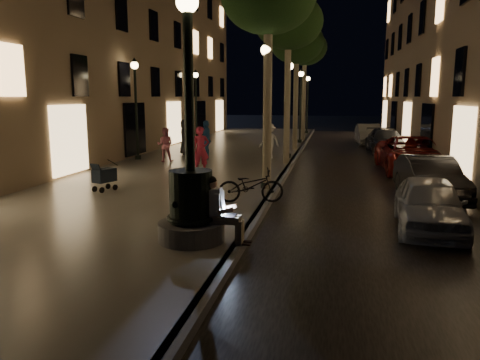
% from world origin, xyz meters
% --- Properties ---
extents(ground, '(120.00, 120.00, 0.00)m').
position_xyz_m(ground, '(0.00, 15.00, 0.00)').
color(ground, black).
rests_on(ground, ground).
extents(cobble_lane, '(6.00, 45.00, 0.02)m').
position_xyz_m(cobble_lane, '(3.00, 15.00, 0.01)').
color(cobble_lane, black).
rests_on(cobble_lane, ground).
extents(promenade, '(8.00, 45.00, 0.20)m').
position_xyz_m(promenade, '(-4.00, 15.00, 0.10)').
color(promenade, slate).
rests_on(promenade, ground).
extents(curb_strip, '(0.25, 45.00, 0.20)m').
position_xyz_m(curb_strip, '(0.00, 15.00, 0.10)').
color(curb_strip, '#59595B').
rests_on(curb_strip, ground).
extents(building_left, '(8.00, 36.00, 15.00)m').
position_xyz_m(building_left, '(-12.00, 18.00, 7.50)').
color(building_left, '#806B50').
rests_on(building_left, ground).
extents(fountain_lamppost, '(1.40, 1.40, 5.21)m').
position_xyz_m(fountain_lamppost, '(-1.00, 2.00, 1.21)').
color(fountain_lamppost, '#59595B').
rests_on(fountain_lamppost, promenade).
extents(seated_man_laptop, '(1.03, 0.35, 1.40)m').
position_xyz_m(seated_man_laptop, '(-0.39, 2.00, 0.93)').
color(seated_man_laptop, tan).
rests_on(seated_man_laptop, promenade).
extents(tree_second, '(3.00, 3.00, 7.40)m').
position_xyz_m(tree_second, '(-0.20, 14.00, 6.33)').
color(tree_second, '#6B604C').
rests_on(tree_second, promenade).
extents(tree_third, '(3.00, 3.00, 7.20)m').
position_xyz_m(tree_third, '(-0.30, 20.00, 6.14)').
color(tree_third, '#6B604C').
rests_on(tree_third, promenade).
extents(tree_far, '(3.00, 3.00, 7.50)m').
position_xyz_m(tree_far, '(-0.22, 26.00, 6.43)').
color(tree_far, '#6B604C').
rests_on(tree_far, promenade).
extents(lamp_curb_a, '(0.36, 0.36, 4.81)m').
position_xyz_m(lamp_curb_a, '(-0.30, 8.00, 3.24)').
color(lamp_curb_a, black).
rests_on(lamp_curb_a, promenade).
extents(lamp_curb_b, '(0.36, 0.36, 4.81)m').
position_xyz_m(lamp_curb_b, '(-0.30, 16.00, 3.24)').
color(lamp_curb_b, black).
rests_on(lamp_curb_b, promenade).
extents(lamp_curb_c, '(0.36, 0.36, 4.81)m').
position_xyz_m(lamp_curb_c, '(-0.30, 24.00, 3.24)').
color(lamp_curb_c, black).
rests_on(lamp_curb_c, promenade).
extents(lamp_curb_d, '(0.36, 0.36, 4.81)m').
position_xyz_m(lamp_curb_d, '(-0.30, 32.00, 3.24)').
color(lamp_curb_d, black).
rests_on(lamp_curb_d, promenade).
extents(lamp_left_b, '(0.36, 0.36, 4.81)m').
position_xyz_m(lamp_left_b, '(-7.40, 14.00, 3.24)').
color(lamp_left_b, black).
rests_on(lamp_left_b, promenade).
extents(lamp_left_c, '(0.36, 0.36, 4.81)m').
position_xyz_m(lamp_left_c, '(-7.40, 24.00, 3.24)').
color(lamp_left_c, black).
rests_on(lamp_left_c, promenade).
extents(stroller, '(0.64, 0.99, 1.01)m').
position_xyz_m(stroller, '(-5.29, 6.49, 0.71)').
color(stroller, black).
rests_on(stroller, promenade).
extents(car_front, '(1.83, 3.89, 1.29)m').
position_xyz_m(car_front, '(4.19, 4.53, 0.64)').
color(car_front, '#B3B7BB').
rests_on(car_front, ground).
extents(car_second, '(1.77, 4.21, 1.35)m').
position_xyz_m(car_second, '(4.88, 8.19, 0.68)').
color(car_second, black).
rests_on(car_second, ground).
extents(car_third, '(2.79, 5.63, 1.54)m').
position_xyz_m(car_third, '(5.20, 13.64, 0.77)').
color(car_third, maroon).
rests_on(car_third, ground).
extents(car_rear, '(2.15, 4.80, 1.37)m').
position_xyz_m(car_rear, '(4.83, 20.84, 0.68)').
color(car_rear, '#2D2E32').
rests_on(car_rear, ground).
extents(car_fifth, '(1.65, 4.27, 1.39)m').
position_xyz_m(car_fifth, '(4.18, 25.29, 0.69)').
color(car_fifth, gray).
rests_on(car_fifth, ground).
extents(pedestrian_red, '(0.79, 0.66, 1.85)m').
position_xyz_m(pedestrian_red, '(-3.26, 10.62, 1.12)').
color(pedestrian_red, '#AC223B').
rests_on(pedestrian_red, promenade).
extents(pedestrian_pink, '(0.86, 0.72, 1.59)m').
position_xyz_m(pedestrian_pink, '(-5.80, 13.47, 0.99)').
color(pedestrian_pink, '#C2677A').
rests_on(pedestrian_pink, promenade).
extents(pedestrian_white, '(1.27, 1.20, 1.73)m').
position_xyz_m(pedestrian_white, '(-1.20, 15.59, 1.06)').
color(pedestrian_white, silver).
rests_on(pedestrian_white, promenade).
extents(pedestrian_blue, '(0.62, 1.15, 1.87)m').
position_xyz_m(pedestrian_blue, '(-4.19, 14.85, 1.14)').
color(pedestrian_blue, '#285A94').
rests_on(pedestrian_blue, promenade).
extents(pedestrian_dark, '(0.68, 0.96, 1.84)m').
position_xyz_m(pedestrian_dark, '(-5.70, 16.23, 1.12)').
color(pedestrian_dark, '#343338').
rests_on(pedestrian_dark, promenade).
extents(bicycle, '(1.96, 1.05, 0.98)m').
position_xyz_m(bicycle, '(-0.40, 5.81, 0.69)').
color(bicycle, black).
rests_on(bicycle, promenade).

